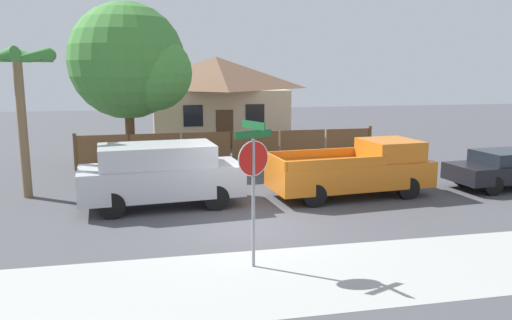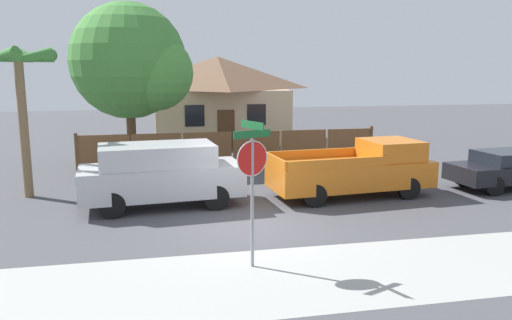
{
  "view_description": "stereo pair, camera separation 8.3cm",
  "coord_description": "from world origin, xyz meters",
  "px_view_note": "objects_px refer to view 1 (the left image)",
  "views": [
    {
      "loc": [
        -2.49,
        -12.57,
        4.07
      ],
      "look_at": [
        0.31,
        0.7,
        1.6
      ],
      "focal_mm": 35.0,
      "sensor_mm": 36.0,
      "label": 1
    },
    {
      "loc": [
        -2.41,
        -12.58,
        4.07
      ],
      "look_at": [
        0.31,
        0.7,
        1.6
      ],
      "focal_mm": 35.0,
      "sensor_mm": 36.0,
      "label": 2
    }
  ],
  "objects_px": {
    "red_suv": "(160,173)",
    "parked_sedan": "(509,168)",
    "oak_tree": "(133,64)",
    "orange_pickup": "(356,170)",
    "palm_tree": "(18,70)",
    "house": "(216,97)",
    "stop_sign": "(253,170)"
  },
  "relations": [
    {
      "from": "parked_sedan",
      "to": "oak_tree",
      "type": "bearing_deg",
      "value": 144.63
    },
    {
      "from": "house",
      "to": "palm_tree",
      "type": "relative_size",
      "value": 1.64
    },
    {
      "from": "oak_tree",
      "to": "red_suv",
      "type": "bearing_deg",
      "value": -83.17
    },
    {
      "from": "house",
      "to": "palm_tree",
      "type": "bearing_deg",
      "value": -122.53
    },
    {
      "from": "house",
      "to": "oak_tree",
      "type": "height_order",
      "value": "oak_tree"
    },
    {
      "from": "parked_sedan",
      "to": "stop_sign",
      "type": "distance_m",
      "value": 11.42
    },
    {
      "from": "red_suv",
      "to": "orange_pickup",
      "type": "distance_m",
      "value": 6.25
    },
    {
      "from": "orange_pickup",
      "to": "house",
      "type": "bearing_deg",
      "value": 95.7
    },
    {
      "from": "house",
      "to": "red_suv",
      "type": "relative_size",
      "value": 1.59
    },
    {
      "from": "red_suv",
      "to": "stop_sign",
      "type": "relative_size",
      "value": 1.61
    },
    {
      "from": "house",
      "to": "stop_sign",
      "type": "distance_m",
      "value": 19.35
    },
    {
      "from": "oak_tree",
      "to": "red_suv",
      "type": "distance_m",
      "value": 8.18
    },
    {
      "from": "red_suv",
      "to": "parked_sedan",
      "type": "height_order",
      "value": "red_suv"
    },
    {
      "from": "orange_pickup",
      "to": "stop_sign",
      "type": "relative_size",
      "value": 1.76
    },
    {
      "from": "orange_pickup",
      "to": "parked_sedan",
      "type": "height_order",
      "value": "orange_pickup"
    },
    {
      "from": "house",
      "to": "parked_sedan",
      "type": "distance_m",
      "value": 16.52
    },
    {
      "from": "orange_pickup",
      "to": "parked_sedan",
      "type": "xyz_separation_m",
      "value": [
        5.64,
        -0.02,
        -0.18
      ]
    },
    {
      "from": "red_suv",
      "to": "orange_pickup",
      "type": "height_order",
      "value": "red_suv"
    },
    {
      "from": "parked_sedan",
      "to": "house",
      "type": "bearing_deg",
      "value": 115.39
    },
    {
      "from": "orange_pickup",
      "to": "red_suv",
      "type": "bearing_deg",
      "value": 175.03
    },
    {
      "from": "red_suv",
      "to": "oak_tree",
      "type": "bearing_deg",
      "value": 91.65
    },
    {
      "from": "house",
      "to": "stop_sign",
      "type": "height_order",
      "value": "house"
    },
    {
      "from": "palm_tree",
      "to": "parked_sedan",
      "type": "height_order",
      "value": "palm_tree"
    },
    {
      "from": "house",
      "to": "red_suv",
      "type": "height_order",
      "value": "house"
    },
    {
      "from": "palm_tree",
      "to": "oak_tree",
      "type": "bearing_deg",
      "value": 58.56
    },
    {
      "from": "palm_tree",
      "to": "stop_sign",
      "type": "height_order",
      "value": "palm_tree"
    },
    {
      "from": "palm_tree",
      "to": "house",
      "type": "bearing_deg",
      "value": 57.47
    },
    {
      "from": "oak_tree",
      "to": "parked_sedan",
      "type": "xyz_separation_m",
      "value": [
        12.78,
        -7.43,
        -3.62
      ]
    },
    {
      "from": "red_suv",
      "to": "parked_sedan",
      "type": "relative_size",
      "value": 1.1
    },
    {
      "from": "house",
      "to": "red_suv",
      "type": "bearing_deg",
      "value": -104.03
    },
    {
      "from": "palm_tree",
      "to": "red_suv",
      "type": "bearing_deg",
      "value": -25.9
    },
    {
      "from": "palm_tree",
      "to": "parked_sedan",
      "type": "distance_m",
      "value": 16.55
    }
  ]
}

